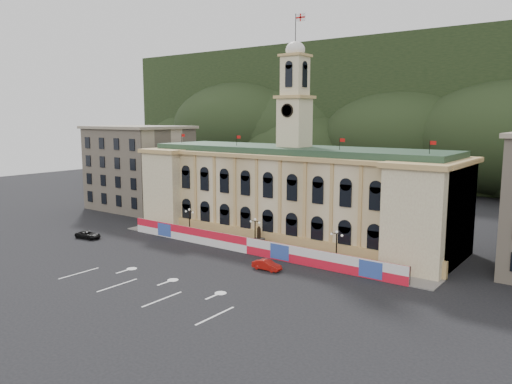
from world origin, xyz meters
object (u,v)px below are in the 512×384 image
Objects in this scene: statue at (259,242)px; lamp_center at (255,231)px; black_suv at (88,235)px; red_sedan at (267,265)px.

statue is 2.14m from lamp_center.
black_suv is at bearing -158.86° from lamp_center.
red_sedan is 0.85× the size of black_suv.
lamp_center is at bearing -77.61° from black_suv.
red_sedan is at bearing -47.89° from statue.
statue is 0.76× the size of black_suv.
statue is 10.68m from red_sedan.
black_suv is (-34.79, -3.77, -0.04)m from red_sedan.
red_sedan is (7.15, -7.91, -0.51)m from statue.
red_sedan reaches higher than black_suv.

